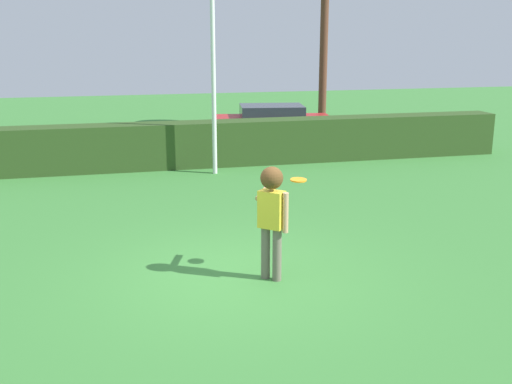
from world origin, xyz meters
The scene contains 6 objects.
ground_plane centered at (0.00, 0.00, 0.00)m, with size 60.00×60.00×0.00m, color #3B7E36.
person centered at (0.48, -0.21, 1.15)m, with size 0.48×0.83×1.79m.
frisbee centered at (0.96, -0.01, 1.51)m, with size 0.25×0.26×0.03m.
lamppost centered at (0.91, 7.31, 3.02)m, with size 0.24×0.24×5.41m.
hedge_row centered at (0.00, 8.38, 0.64)m, with size 19.80×0.90×1.27m, color #2D481D.
parked_car_red centered at (3.79, 12.09, 0.69)m, with size 4.40×2.30×1.25m.
Camera 1 is at (-1.86, -8.80, 3.72)m, focal length 42.91 mm.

